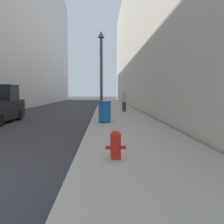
{
  "coord_description": "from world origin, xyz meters",
  "views": [
    {
      "loc": [
        4.21,
        -4.42,
        1.79
      ],
      "look_at": [
        4.97,
        17.57,
        0.04
      ],
      "focal_mm": 40.0,
      "sensor_mm": 36.0,
      "label": 1
    }
  ],
  "objects_px": {
    "lamppost": "(101,70)",
    "fire_hydrant": "(116,144)",
    "pedestrian_on_sidewalk": "(124,102)",
    "trash_bin": "(105,112)"
  },
  "relations": [
    {
      "from": "fire_hydrant",
      "to": "trash_bin",
      "type": "height_order",
      "value": "trash_bin"
    },
    {
      "from": "trash_bin",
      "to": "lamppost",
      "type": "bearing_deg",
      "value": 94.34
    },
    {
      "from": "lamppost",
      "to": "fire_hydrant",
      "type": "bearing_deg",
      "value": -87.56
    },
    {
      "from": "fire_hydrant",
      "to": "pedestrian_on_sidewalk",
      "type": "height_order",
      "value": "pedestrian_on_sidewalk"
    },
    {
      "from": "trash_bin",
      "to": "lamppost",
      "type": "height_order",
      "value": "lamppost"
    },
    {
      "from": "lamppost",
      "to": "pedestrian_on_sidewalk",
      "type": "height_order",
      "value": "lamppost"
    },
    {
      "from": "fire_hydrant",
      "to": "lamppost",
      "type": "distance_m",
      "value": 10.34
    },
    {
      "from": "lamppost",
      "to": "pedestrian_on_sidewalk",
      "type": "distance_m",
      "value": 5.9
    },
    {
      "from": "fire_hydrant",
      "to": "trash_bin",
      "type": "distance_m",
      "value": 7.49
    },
    {
      "from": "fire_hydrant",
      "to": "lamppost",
      "type": "xyz_separation_m",
      "value": [
        -0.43,
        9.98,
        2.7
      ]
    }
  ]
}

